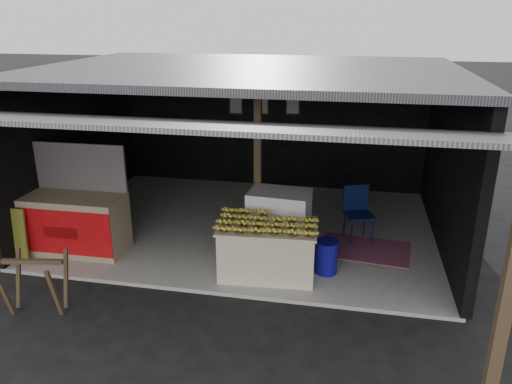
% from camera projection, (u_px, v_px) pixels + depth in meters
% --- Properties ---
extents(ground, '(80.00, 80.00, 0.00)m').
position_uv_depth(ground, '(213.00, 295.00, 7.29)').
color(ground, black).
rests_on(ground, ground).
extents(concrete_slab, '(7.00, 5.00, 0.06)m').
position_uv_depth(concrete_slab, '(249.00, 226.00, 9.59)').
color(concrete_slab, gray).
rests_on(concrete_slab, ground).
extents(shophouse, '(7.40, 7.29, 3.02)m').
position_uv_depth(shophouse, '(252.00, 116.00, 9.18)').
color(shophouse, black).
rests_on(shophouse, ground).
extents(banana_table, '(1.54, 1.01, 0.82)m').
position_uv_depth(banana_table, '(268.00, 250.00, 7.64)').
color(banana_table, beige).
rests_on(banana_table, concrete_slab).
extents(banana_pile, '(1.42, 0.91, 0.16)m').
position_uv_depth(banana_pile, '(268.00, 220.00, 7.48)').
color(banana_pile, yellow).
rests_on(banana_pile, banana_table).
extents(white_crate, '(1.03, 0.75, 1.09)m').
position_uv_depth(white_crate, '(279.00, 222.00, 8.29)').
color(white_crate, white).
rests_on(white_crate, concrete_slab).
extents(neighbor_stall, '(1.75, 0.81, 1.79)m').
position_uv_depth(neighbor_stall, '(73.00, 220.00, 8.40)').
color(neighbor_stall, '#998466').
rests_on(neighbor_stall, concrete_slab).
extents(green_signboard, '(0.59, 0.11, 0.89)m').
position_uv_depth(green_signboard, '(10.00, 234.00, 8.09)').
color(green_signboard, black).
rests_on(green_signboard, concrete_slab).
extents(sawhorse, '(0.83, 0.82, 0.81)m').
position_uv_depth(sawhorse, '(35.00, 279.00, 6.71)').
color(sawhorse, '#453522').
rests_on(sawhorse, ground).
extents(water_barrel, '(0.34, 0.34, 0.50)m').
position_uv_depth(water_barrel, '(326.00, 258.00, 7.73)').
color(water_barrel, '#0F0B7B').
rests_on(water_barrel, concrete_slab).
extents(plastic_chair, '(0.60, 0.60, 0.98)m').
position_uv_depth(plastic_chair, '(357.00, 208.00, 8.81)').
color(plastic_chair, '#0A153A').
rests_on(plastic_chair, concrete_slab).
extents(magenta_rug, '(1.60, 1.17, 0.01)m').
position_uv_depth(magenta_rug, '(365.00, 249.00, 8.57)').
color(magenta_rug, '#73194B').
rests_on(magenta_rug, concrete_slab).
extents(picture_frames, '(1.62, 0.04, 0.46)m').
position_uv_depth(picture_frames, '(263.00, 106.00, 11.18)').
color(picture_frames, black).
rests_on(picture_frames, shophouse).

